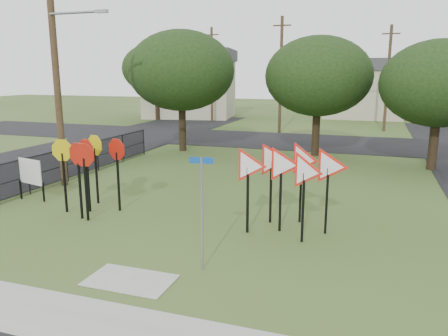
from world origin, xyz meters
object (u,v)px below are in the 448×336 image
(yield_sign_cluster, at_px, (289,168))
(stop_sign_cluster, at_px, (88,159))
(street_name_sign, at_px, (202,206))
(info_board, at_px, (30,173))

(yield_sign_cluster, bearing_deg, stop_sign_cluster, -176.20)
(yield_sign_cluster, bearing_deg, street_name_sign, -113.18)
(stop_sign_cluster, distance_m, yield_sign_cluster, 6.76)
(stop_sign_cluster, distance_m, info_board, 3.15)
(street_name_sign, relative_size, yield_sign_cluster, 0.82)
(street_name_sign, distance_m, stop_sign_cluster, 6.06)
(street_name_sign, relative_size, stop_sign_cluster, 1.09)
(stop_sign_cluster, xyz_separation_m, info_board, (-2.99, 0.54, -0.84))
(info_board, bearing_deg, street_name_sign, -22.69)
(yield_sign_cluster, distance_m, info_board, 9.78)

